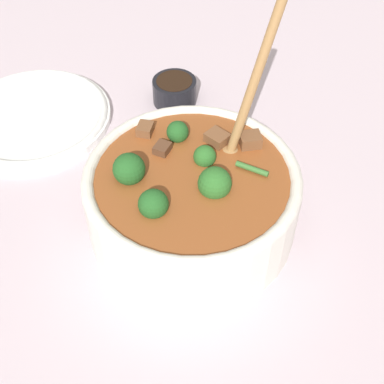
# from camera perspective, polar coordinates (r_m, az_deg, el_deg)

# --- Properties ---
(ground_plane) EXTENTS (4.00, 4.00, 0.00)m
(ground_plane) POSITION_cam_1_polar(r_m,az_deg,el_deg) (0.72, 0.00, -3.39)
(ground_plane) COLOR silver
(stew_bowl) EXTENTS (0.27, 0.27, 0.27)m
(stew_bowl) POSITION_cam_1_polar(r_m,az_deg,el_deg) (0.68, -0.01, -0.32)
(stew_bowl) COLOR white
(stew_bowl) RESTS_ON ground_plane
(condiment_bowl) EXTENTS (0.07, 0.07, 0.04)m
(condiment_bowl) POSITION_cam_1_polar(r_m,az_deg,el_deg) (0.90, -1.88, 10.84)
(condiment_bowl) COLOR black
(condiment_bowl) RESTS_ON ground_plane
(empty_plate) EXTENTS (0.25, 0.25, 0.02)m
(empty_plate) POSITION_cam_1_polar(r_m,az_deg,el_deg) (0.90, -16.59, 7.74)
(empty_plate) COLOR white
(empty_plate) RESTS_ON ground_plane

